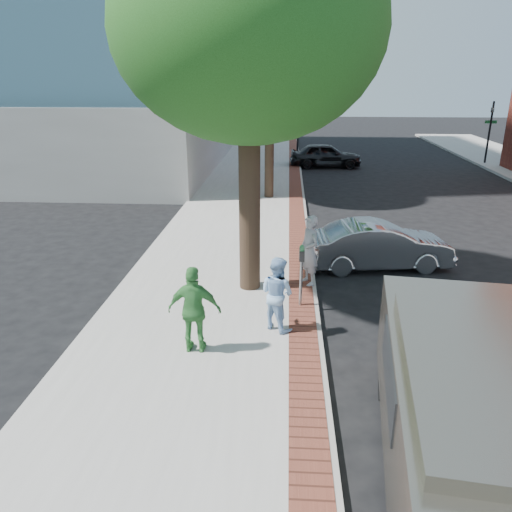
# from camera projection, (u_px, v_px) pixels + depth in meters

# --- Properties ---
(ground) EXTENTS (120.00, 120.00, 0.00)m
(ground) POSITION_uv_depth(u_px,v_px,m) (271.00, 327.00, 11.04)
(ground) COLOR black
(ground) RESTS_ON ground
(sidewalk) EXTENTS (5.00, 60.00, 0.15)m
(sidewalk) POSITION_uv_depth(u_px,v_px,m) (238.00, 223.00, 18.61)
(sidewalk) COLOR #9E9991
(sidewalk) RESTS_ON ground
(brick_strip) EXTENTS (0.60, 60.00, 0.01)m
(brick_strip) POSITION_uv_depth(u_px,v_px,m) (297.00, 222.00, 18.45)
(brick_strip) COLOR brown
(brick_strip) RESTS_ON sidewalk
(curb) EXTENTS (0.10, 60.00, 0.15)m
(curb) POSITION_uv_depth(u_px,v_px,m) (307.00, 224.00, 18.45)
(curb) COLOR gray
(curb) RESTS_ON ground
(office_base) EXTENTS (18.20, 22.20, 4.00)m
(office_base) POSITION_uv_depth(u_px,v_px,m) (79.00, 129.00, 31.76)
(office_base) COLOR gray
(office_base) RESTS_ON ground
(signal_near) EXTENTS (0.70, 0.15, 3.80)m
(signal_near) POSITION_uv_depth(u_px,v_px,m) (298.00, 127.00, 30.85)
(signal_near) COLOR black
(signal_near) RESTS_ON ground
(signal_far) EXTENTS (0.70, 0.15, 3.80)m
(signal_far) POSITION_uv_depth(u_px,v_px,m) (490.00, 128.00, 30.17)
(signal_far) COLOR black
(signal_far) RESTS_ON ground
(tree_near) EXTENTS (6.00, 6.00, 8.51)m
(tree_near) POSITION_uv_depth(u_px,v_px,m) (249.00, 30.00, 10.75)
(tree_near) COLOR black
(tree_near) RESTS_ON sidewalk
(tree_far) EXTENTS (4.80, 4.80, 7.14)m
(tree_far) POSITION_uv_depth(u_px,v_px,m) (270.00, 74.00, 20.51)
(tree_far) COLOR black
(tree_far) RESTS_ON sidewalk
(parking_meter) EXTENTS (0.12, 0.32, 1.47)m
(parking_meter) POSITION_uv_depth(u_px,v_px,m) (302.00, 263.00, 11.40)
(parking_meter) COLOR gray
(parking_meter) RESTS_ON sidewalk
(person_gray) EXTENTS (0.70, 0.79, 1.82)m
(person_gray) POSITION_uv_depth(u_px,v_px,m) (309.00, 251.00, 12.68)
(person_gray) COLOR #9E9DA2
(person_gray) RESTS_ON sidewalk
(person_officer) EXTENTS (0.99, 0.97, 1.61)m
(person_officer) POSITION_uv_depth(u_px,v_px,m) (277.00, 293.00, 10.46)
(person_officer) COLOR #97BEE9
(person_officer) RESTS_ON sidewalk
(person_green) EXTENTS (1.04, 0.45, 1.75)m
(person_green) POSITION_uv_depth(u_px,v_px,m) (195.00, 310.00, 9.55)
(person_green) COLOR #408D42
(person_green) RESTS_ON sidewalk
(sedan_silver) EXTENTS (4.23, 1.97, 1.34)m
(sedan_silver) POSITION_uv_depth(u_px,v_px,m) (379.00, 245.00, 14.28)
(sedan_silver) COLOR #AAABB1
(sedan_silver) RESTS_ON ground
(bg_car) EXTENTS (4.33, 1.91, 1.45)m
(bg_car) POSITION_uv_depth(u_px,v_px,m) (326.00, 155.00, 29.96)
(bg_car) COLOR black
(bg_car) RESTS_ON ground
(van) EXTENTS (2.85, 5.85, 2.08)m
(van) POSITION_uv_depth(u_px,v_px,m) (471.00, 405.00, 6.63)
(van) COLOR gray
(van) RESTS_ON ground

